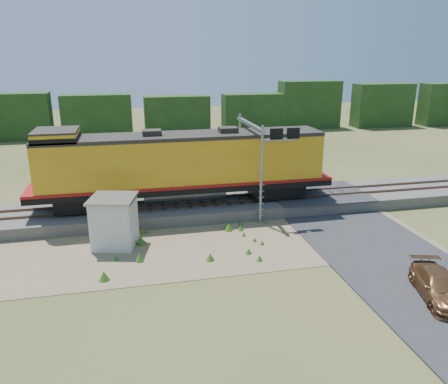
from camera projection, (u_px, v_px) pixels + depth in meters
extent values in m
plane|color=#475123|center=(249.00, 245.00, 25.68)|extent=(140.00, 140.00, 0.00)
cube|color=slate|center=(226.00, 205.00, 31.14)|extent=(70.00, 5.00, 0.80)
cube|color=brown|center=(228.00, 202.00, 30.33)|extent=(70.00, 0.10, 0.16)
cube|color=brown|center=(224.00, 196.00, 31.67)|extent=(70.00, 0.10, 0.16)
cube|color=#8C7754|center=(214.00, 244.00, 25.73)|extent=(26.00, 8.00, 0.03)
cube|color=#38383A|center=(318.00, 193.00, 32.45)|extent=(7.00, 5.20, 0.06)
cube|color=#38383A|center=(256.00, 156.00, 47.58)|extent=(7.00, 24.00, 0.08)
cube|color=#1A3A15|center=(175.00, 110.00, 60.05)|extent=(36.00, 3.00, 6.50)
cube|color=#1A3A15|center=(430.00, 105.00, 68.36)|extent=(50.00, 3.00, 6.00)
cube|color=black|center=(85.00, 201.00, 28.86)|extent=(3.68, 2.35, 0.92)
cube|color=black|center=(276.00, 189.00, 31.60)|extent=(3.68, 2.35, 0.92)
cube|color=black|center=(185.00, 186.00, 30.03)|extent=(20.45, 3.07, 0.37)
cylinder|color=gray|center=(185.00, 193.00, 30.18)|extent=(5.62, 1.23, 1.23)
cube|color=gold|center=(184.00, 161.00, 29.50)|extent=(18.92, 2.97, 3.17)
cube|color=maroon|center=(184.00, 181.00, 29.94)|extent=(20.45, 3.12, 0.18)
cube|color=#28231E|center=(183.00, 136.00, 28.98)|extent=(18.92, 3.02, 0.25)
cube|color=gold|center=(56.00, 137.00, 27.26)|extent=(2.66, 2.97, 0.72)
cube|color=#28231E|center=(55.00, 131.00, 27.14)|extent=(2.66, 3.02, 0.12)
cube|color=black|center=(56.00, 138.00, 27.28)|extent=(2.71, 3.02, 0.36)
cube|color=maroon|center=(35.00, 174.00, 27.65)|extent=(0.10, 2.05, 1.23)
cube|color=#28231E|center=(152.00, 133.00, 28.49)|extent=(1.23, 1.02, 0.46)
cube|color=#28231E|center=(228.00, 131.00, 29.54)|extent=(1.23, 1.02, 0.46)
cube|color=silver|center=(114.00, 223.00, 25.21)|extent=(2.76, 2.76, 2.86)
cube|color=gray|center=(112.00, 198.00, 24.76)|extent=(3.03, 3.03, 0.14)
cylinder|color=gray|center=(261.00, 176.00, 28.02)|extent=(0.17, 0.17, 6.50)
cylinder|color=gray|center=(240.00, 157.00, 33.23)|extent=(0.17, 0.17, 6.50)
cube|color=gray|center=(250.00, 125.00, 29.75)|extent=(0.23, 6.20, 0.23)
cube|color=gray|center=(279.00, 140.00, 27.55)|extent=(2.41, 0.14, 0.14)
cube|color=black|center=(276.00, 134.00, 27.39)|extent=(0.84, 0.14, 0.70)
cube|color=black|center=(293.00, 133.00, 27.62)|extent=(0.84, 0.14, 0.70)
imported|color=brown|center=(439.00, 287.00, 19.89)|extent=(2.85, 4.55, 1.23)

